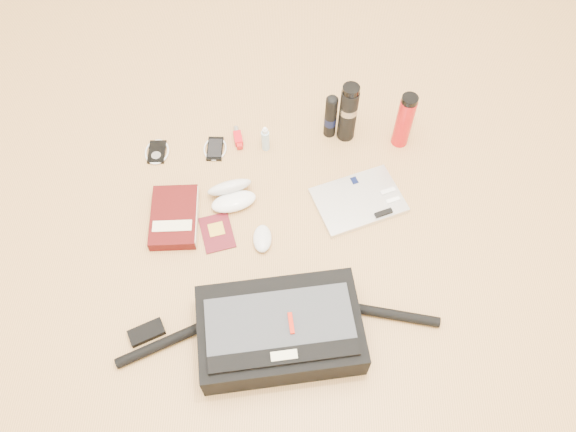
{
  "coord_description": "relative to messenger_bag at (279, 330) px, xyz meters",
  "views": [
    {
      "loc": [
        0.05,
        -0.82,
        1.57
      ],
      "look_at": [
        0.03,
        0.11,
        0.06
      ],
      "focal_mm": 35.0,
      "sensor_mm": 36.0,
      "label": 1
    }
  ],
  "objects": [
    {
      "name": "ipod",
      "position": [
        -0.45,
        0.67,
        -0.05
      ],
      "size": [
        0.09,
        0.1,
        0.01
      ],
      "rotation": [
        0.0,
        0.0,
        0.03
      ],
      "color": "black",
      "rests_on": "ground"
    },
    {
      "name": "laptop",
      "position": [
        0.25,
        0.47,
        -0.05
      ],
      "size": [
        0.33,
        0.29,
        0.03
      ],
      "rotation": [
        0.0,
        0.0,
        0.38
      ],
      "color": "silver",
      "rests_on": "ground"
    },
    {
      "name": "ground",
      "position": [
        -0.01,
        0.27,
        -0.06
      ],
      "size": [
        4.0,
        4.0,
        0.0
      ],
      "primitive_type": "plane",
      "color": "tan",
      "rests_on": "ground"
    },
    {
      "name": "passport",
      "position": [
        -0.21,
        0.35,
        -0.06
      ],
      "size": [
        0.13,
        0.16,
        0.01
      ],
      "rotation": [
        0.0,
        0.0,
        0.29
      ],
      "color": "#510F17",
      "rests_on": "ground"
    },
    {
      "name": "spray_bottle",
      "position": [
        -0.06,
        0.7,
        -0.01
      ],
      "size": [
        0.03,
        0.03,
        0.11
      ],
      "rotation": [
        0.0,
        0.0,
        0.25
      ],
      "color": "#A0C4D9",
      "rests_on": "ground"
    },
    {
      "name": "book",
      "position": [
        -0.35,
        0.39,
        -0.04
      ],
      "size": [
        0.16,
        0.23,
        0.04
      ],
      "rotation": [
        0.0,
        0.0,
        0.06
      ],
      "color": "#400909",
      "rests_on": "ground"
    },
    {
      "name": "mouse",
      "position": [
        -0.06,
        0.32,
        -0.04
      ],
      "size": [
        0.06,
        0.1,
        0.03
      ],
      "rotation": [
        0.0,
        0.0,
        0.03
      ],
      "color": "silver",
      "rests_on": "ground"
    },
    {
      "name": "sunglasses_case",
      "position": [
        -0.17,
        0.48,
        -0.03
      ],
      "size": [
        0.18,
        0.17,
        0.09
      ],
      "rotation": [
        0.0,
        0.0,
        0.33
      ],
      "color": "white",
      "rests_on": "ground"
    },
    {
      "name": "thermos_red",
      "position": [
        0.41,
        0.73,
        0.05
      ],
      "size": [
        0.06,
        0.06,
        0.22
      ],
      "rotation": [
        0.0,
        0.0,
        0.12
      ],
      "color": "red",
      "rests_on": "ground"
    },
    {
      "name": "messenger_bag",
      "position": [
        0.0,
        0.0,
        0.0
      ],
      "size": [
        0.93,
        0.35,
        0.13
      ],
      "rotation": [
        0.0,
        0.0,
        0.15
      ],
      "color": "black",
      "rests_on": "ground"
    },
    {
      "name": "phone",
      "position": [
        -0.24,
        0.69,
        -0.05
      ],
      "size": [
        0.08,
        0.1,
        0.01
      ],
      "rotation": [
        0.0,
        0.0,
        -0.0
      ],
      "color": "black",
      "rests_on": "ground"
    },
    {
      "name": "aerosol_can",
      "position": [
        0.16,
        0.77,
        0.03
      ],
      "size": [
        0.04,
        0.04,
        0.18
      ],
      "rotation": [
        0.0,
        0.0,
        0.0
      ],
      "color": "black",
      "rests_on": "ground"
    },
    {
      "name": "inhaler",
      "position": [
        -0.16,
        0.73,
        -0.05
      ],
      "size": [
        0.04,
        0.1,
        0.03
      ],
      "rotation": [
        0.0,
        0.0,
        0.21
      ],
      "color": "red",
      "rests_on": "ground"
    },
    {
      "name": "thermos_black",
      "position": [
        0.22,
        0.76,
        0.06
      ],
      "size": [
        0.07,
        0.07,
        0.24
      ],
      "rotation": [
        0.0,
        0.0,
        0.07
      ],
      "color": "black",
      "rests_on": "ground"
    }
  ]
}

